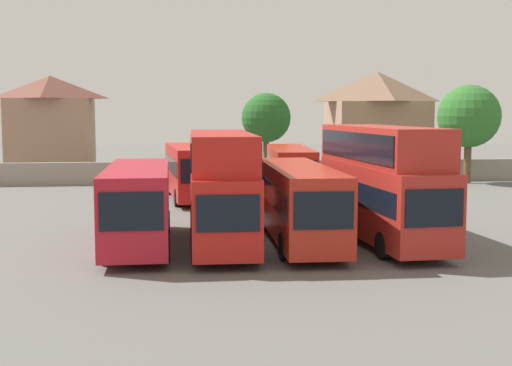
# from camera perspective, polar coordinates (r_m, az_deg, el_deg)

# --- Properties ---
(ground) EXTENTS (140.00, 140.00, 0.00)m
(ground) POSITION_cam_1_polar(r_m,az_deg,el_deg) (47.98, -2.01, -1.00)
(ground) COLOR #605E5B
(depot_boundary_wall) EXTENTS (56.00, 0.50, 1.80)m
(depot_boundary_wall) POSITION_cam_1_polar(r_m,az_deg,el_deg) (55.60, -2.64, 0.89)
(depot_boundary_wall) COLOR gray
(depot_boundary_wall) RESTS_ON ground
(bus_1) EXTENTS (2.76, 10.31, 3.47)m
(bus_1) POSITION_cam_1_polar(r_m,az_deg,el_deg) (29.92, -9.75, -1.51)
(bus_1) COLOR #B41827
(bus_1) RESTS_ON ground
(bus_2) EXTENTS (2.81, 10.59, 4.91)m
(bus_2) POSITION_cam_1_polar(r_m,az_deg,el_deg) (29.78, -2.91, 0.05)
(bus_2) COLOR red
(bus_2) RESTS_ON ground
(bus_3) EXTENTS (2.69, 11.24, 3.42)m
(bus_3) POSITION_cam_1_polar(r_m,az_deg,el_deg) (30.46, 3.55, -1.35)
(bus_3) COLOR #B02517
(bus_3) RESTS_ON ground
(bus_4) EXTENTS (3.30, 10.80, 5.17)m
(bus_4) POSITION_cam_1_polar(r_m,az_deg,el_deg) (30.92, 10.37, 0.44)
(bus_4) COLOR #AE261F
(bus_4) RESTS_ON ground
(bus_5) EXTENTS (3.46, 10.49, 3.54)m
(bus_5) POSITION_cam_1_polar(r_m,az_deg,el_deg) (45.47, -5.43, 1.15)
(bus_5) COLOR red
(bus_5) RESTS_ON ground
(bus_6) EXTENTS (3.06, 11.61, 3.43)m
(bus_6) POSITION_cam_1_polar(r_m,az_deg,el_deg) (45.33, -2.02, 1.08)
(bus_6) COLOR #B12716
(bus_6) RESTS_ON ground
(bus_7) EXTENTS (3.23, 11.00, 3.40)m
(bus_7) POSITION_cam_1_polar(r_m,az_deg,el_deg) (46.16, 2.85, 1.14)
(bus_7) COLOR #B02417
(bus_7) RESTS_ON ground
(house_terrace_left) EXTENTS (7.44, 6.55, 8.98)m
(house_terrace_left) POSITION_cam_1_polar(r_m,az_deg,el_deg) (64.79, -16.62, 4.62)
(house_terrace_left) COLOR #9E7A60
(house_terrace_left) RESTS_ON ground
(house_terrace_centre) EXTENTS (8.96, 7.98, 9.54)m
(house_terrace_centre) POSITION_cam_1_polar(r_m,az_deg,el_deg) (66.38, 9.94, 5.07)
(house_terrace_centre) COLOR #9E7A60
(house_terrace_centre) RESTS_ON ground
(tree_left_of_lot) EXTENTS (4.17, 4.17, 7.36)m
(tree_left_of_lot) POSITION_cam_1_polar(r_m,az_deg,el_deg) (58.23, 0.84, 5.39)
(tree_left_of_lot) COLOR brown
(tree_left_of_lot) RESTS_ON ground
(tree_behind_wall) EXTENTS (5.04, 5.04, 7.94)m
(tree_behind_wall) POSITION_cam_1_polar(r_m,az_deg,el_deg) (58.12, 17.23, 5.28)
(tree_behind_wall) COLOR brown
(tree_behind_wall) RESTS_ON ground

